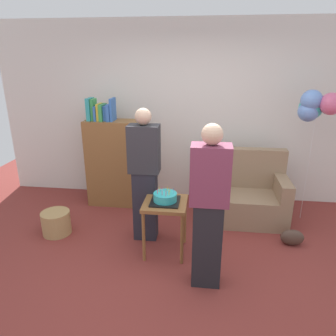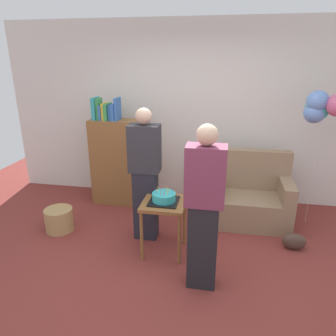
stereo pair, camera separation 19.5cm
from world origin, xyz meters
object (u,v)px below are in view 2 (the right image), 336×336
at_px(side_table, 164,210).
at_px(birthday_cake, 164,198).
at_px(balloon_bunch, 321,107).
at_px(couch, 248,197).
at_px(bookshelf, 119,160).
at_px(person_holding_cake, 204,209).
at_px(wicker_basket, 59,220).
at_px(person_blowing_candles, 145,175).
at_px(handbag, 294,241).

distance_m(side_table, birthday_cake, 0.15).
bearing_deg(balloon_bunch, couch, -173.93).
relative_size(side_table, birthday_cake, 1.99).
distance_m(bookshelf, person_holding_cake, 2.21).
xyz_separation_m(bookshelf, birthday_cake, (0.94, -1.20, -0.00)).
height_order(side_table, wicker_basket, side_table).
xyz_separation_m(birthday_cake, wicker_basket, (-1.45, 0.22, -0.54)).
distance_m(birthday_cake, wicker_basket, 1.56).
bearing_deg(person_holding_cake, side_table, -57.73).
relative_size(person_blowing_candles, person_holding_cake, 1.00).
relative_size(person_blowing_candles, wicker_basket, 4.53).
bearing_deg(wicker_basket, handbag, 2.02).
relative_size(side_table, person_blowing_candles, 0.39).
bearing_deg(handbag, person_holding_cake, -142.06).
bearing_deg(handbag, balloon_bunch, 70.04).
relative_size(birthday_cake, person_holding_cake, 0.20).
distance_m(bookshelf, person_blowing_candles, 1.14).
bearing_deg(bookshelf, handbag, -19.81).
bearing_deg(side_table, wicker_basket, 171.47).
relative_size(bookshelf, handbag, 5.78).
bearing_deg(birthday_cake, balloon_bunch, 30.49).
bearing_deg(couch, wicker_basket, -163.08).
xyz_separation_m(couch, bookshelf, (-1.93, 0.25, 0.35)).
relative_size(couch, birthday_cake, 3.44).
xyz_separation_m(person_holding_cake, balloon_bunch, (1.29, 1.52, 0.75)).
bearing_deg(balloon_bunch, side_table, -149.51).
height_order(handbag, balloon_bunch, balloon_bunch).
relative_size(bookshelf, wicker_basket, 4.49).
bearing_deg(balloon_bunch, wicker_basket, -165.62).
bearing_deg(birthday_cake, wicker_basket, 171.47).
bearing_deg(handbag, side_table, -167.96).
bearing_deg(couch, handbag, -50.99).
bearing_deg(wicker_basket, couch, 16.92).
height_order(couch, bookshelf, bookshelf).
height_order(bookshelf, wicker_basket, bookshelf).
height_order(person_blowing_candles, balloon_bunch, balloon_bunch).
height_order(person_blowing_candles, person_holding_cake, same).
bearing_deg(side_table, couch, 44.05).
bearing_deg(person_blowing_candles, birthday_cake, -42.00).
bearing_deg(couch, bookshelf, 172.77).
xyz_separation_m(side_table, birthday_cake, (0.00, 0.00, 0.15)).
bearing_deg(balloon_bunch, birthday_cake, -149.51).
distance_m(birthday_cake, handbag, 1.65).
xyz_separation_m(bookshelf, person_blowing_candles, (0.66, -0.92, 0.14)).
height_order(side_table, person_holding_cake, person_holding_cake).
relative_size(couch, side_table, 1.73).
distance_m(side_table, person_holding_cake, 0.74).
bearing_deg(couch, person_blowing_candles, -151.98).
bearing_deg(bookshelf, person_blowing_candles, -54.48).
bearing_deg(bookshelf, couch, -7.23).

